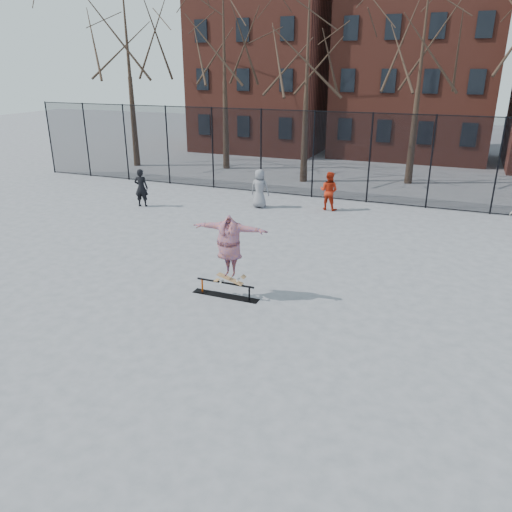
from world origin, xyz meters
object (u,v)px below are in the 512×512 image
at_px(skater, 229,250).
at_px(bystander_red, 329,191).
at_px(skateboard, 230,281).
at_px(bystander_grey, 260,189).
at_px(bystander_black, 141,188).
at_px(skate_rail, 225,291).

xyz_separation_m(skater, bystander_red, (0.25, 9.59, -0.51)).
bearing_deg(skateboard, bystander_grey, 106.70).
distance_m(skateboard, bystander_black, 10.33).
bearing_deg(skater, skateboard, 0.00).
xyz_separation_m(skate_rail, skateboard, (0.15, 0.00, 0.30)).
bearing_deg(skater, bystander_grey, 101.62).
height_order(skateboard, bystander_black, bystander_black).
relative_size(skateboard, skater, 0.39).
relative_size(skater, bystander_black, 1.22).
distance_m(skateboard, skater, 0.88).
bearing_deg(bystander_grey, bystander_black, 19.67).
distance_m(skate_rail, bystander_black, 10.24).
bearing_deg(bystander_red, skateboard, 96.23).
relative_size(skate_rail, skateboard, 2.36).
relative_size(skate_rail, bystander_grey, 1.12).
height_order(skate_rail, bystander_black, bystander_black).
distance_m(bystander_black, bystander_red, 8.22).
bearing_deg(bystander_grey, skate_rail, 105.56).
relative_size(skate_rail, bystander_black, 1.14).
bearing_deg(skate_rail, bystander_red, 87.63).
xyz_separation_m(skateboard, bystander_red, (0.25, 9.59, 0.36)).
relative_size(skateboard, bystander_grey, 0.48).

